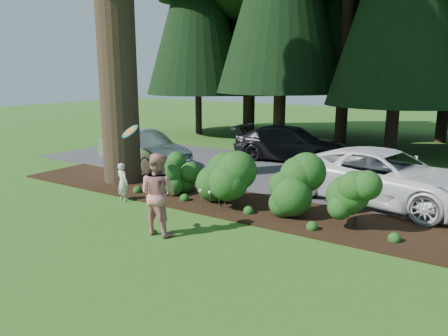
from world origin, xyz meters
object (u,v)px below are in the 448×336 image
at_px(car_white_suv, 386,177).
at_px(car_dark_suv, 292,144).
at_px(child, 123,182).
at_px(adult, 158,194).
at_px(frisbee, 130,131).
at_px(car_silver_wagon, 143,150).

relative_size(car_white_suv, car_dark_suv, 1.10).
bearing_deg(child, car_white_suv, -139.49).
distance_m(car_dark_suv, adult, 9.46).
bearing_deg(adult, child, -29.12).
bearing_deg(car_white_suv, car_dark_suv, 60.58).
bearing_deg(child, frisbee, -157.72).
distance_m(car_silver_wagon, car_dark_suv, 6.13).
distance_m(car_white_suv, child, 7.47).
bearing_deg(car_silver_wagon, child, -132.73).
distance_m(car_silver_wagon, frisbee, 4.62).
bearing_deg(car_dark_suv, adult, -179.82).
bearing_deg(car_silver_wagon, frisbee, -128.86).
bearing_deg(adult, car_dark_suv, -84.97).
bearing_deg(frisbee, adult, -32.74).
relative_size(car_silver_wagon, car_white_suv, 0.80).
height_order(child, frisbee, frisbee).
distance_m(child, adult, 3.00).
height_order(car_silver_wagon, car_dark_suv, car_dark_suv).
xyz_separation_m(car_white_suv, adult, (-3.79, -5.25, 0.17)).
bearing_deg(frisbee, car_white_suv, 31.73).
bearing_deg(frisbee, car_silver_wagon, 129.50).
xyz_separation_m(car_dark_suv, child, (-1.65, -8.00, -0.18)).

